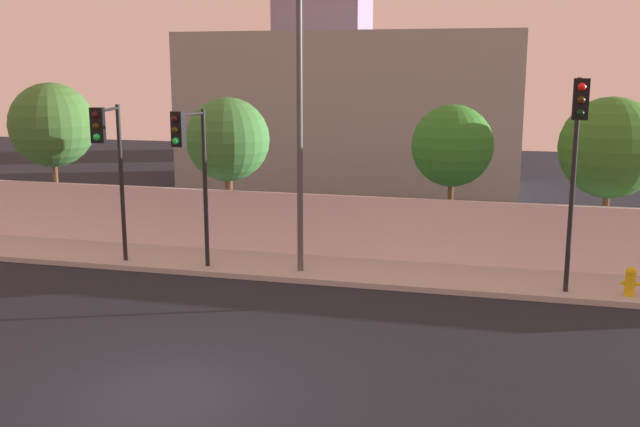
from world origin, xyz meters
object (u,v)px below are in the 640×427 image
at_px(traffic_light_center, 109,150).
at_px(fire_hydrant, 630,280).
at_px(roadside_tree_midright, 452,146).
at_px(roadside_tree_midleft, 228,140).
at_px(roadside_tree_rightmost, 610,148).
at_px(traffic_light_right, 577,141).
at_px(roadside_tree_leftmost, 52,125).
at_px(street_lamp_curbside, 300,112).
at_px(traffic_light_left, 190,155).

xyz_separation_m(traffic_light_center, fire_hydrant, (13.31, 0.84, -2.86)).
bearing_deg(roadside_tree_midright, roadside_tree_midleft, 180.00).
bearing_deg(roadside_tree_rightmost, traffic_light_right, -107.22).
relative_size(fire_hydrant, roadside_tree_midleft, 0.16).
bearing_deg(roadside_tree_rightmost, roadside_tree_leftmost, 180.00).
distance_m(traffic_light_center, roadside_tree_midleft, 4.57).
bearing_deg(roadside_tree_rightmost, roadside_tree_midleft, 180.00).
xyz_separation_m(traffic_light_center, traffic_light_right, (11.81, 0.20, 0.51)).
height_order(street_lamp_curbside, roadside_tree_leftmost, street_lamp_curbside).
xyz_separation_m(street_lamp_curbside, roadside_tree_midleft, (-3.34, 3.46, -1.13)).
bearing_deg(roadside_tree_leftmost, street_lamp_curbside, -19.79).
distance_m(traffic_light_right, roadside_tree_leftmost, 16.85).
bearing_deg(traffic_light_right, roadside_tree_midright, 127.51).
distance_m(roadside_tree_midleft, roadside_tree_midright, 6.99).
xyz_separation_m(street_lamp_curbside, fire_hydrant, (8.24, 0.08, -3.89)).
xyz_separation_m(traffic_light_center, street_lamp_curbside, (5.07, 0.77, 1.03)).
height_order(roadside_tree_midleft, roadside_tree_midright, roadside_tree_midleft).
bearing_deg(traffic_light_center, roadside_tree_midleft, 67.78).
bearing_deg(fire_hydrant, roadside_tree_leftmost, 169.26).
bearing_deg(roadside_tree_midleft, street_lamp_curbside, -45.99).
bearing_deg(traffic_light_center, roadside_tree_leftmost, 137.08).
bearing_deg(roadside_tree_rightmost, roadside_tree_midright, -180.00).
relative_size(traffic_light_left, street_lamp_curbside, 0.60).
bearing_deg(roadside_tree_leftmost, roadside_tree_midright, -0.00).
relative_size(traffic_light_right, roadside_tree_rightmost, 1.09).
bearing_deg(traffic_light_right, fire_hydrant, 23.20).
bearing_deg(traffic_light_left, roadside_tree_midleft, 97.31).
height_order(traffic_light_left, fire_hydrant, traffic_light_left).
height_order(traffic_light_left, street_lamp_curbside, street_lamp_curbside).
xyz_separation_m(roadside_tree_leftmost, roadside_tree_midleft, (6.27, 0.00, -0.34)).
bearing_deg(fire_hydrant, traffic_light_center, -176.37).
xyz_separation_m(traffic_light_right, fire_hydrant, (1.50, 0.64, -3.37)).
bearing_deg(fire_hydrant, street_lamp_curbside, -179.47).
xyz_separation_m(traffic_light_left, roadside_tree_midright, (6.48, 4.00, -0.02)).
bearing_deg(traffic_light_left, traffic_light_center, -174.14).
distance_m(traffic_light_left, traffic_light_center, 2.25).
bearing_deg(fire_hydrant, traffic_light_right, -156.80).
xyz_separation_m(street_lamp_curbside, roadside_tree_rightmost, (7.99, 3.46, -1.07)).
relative_size(traffic_light_center, fire_hydrant, 6.11).
distance_m(traffic_light_left, street_lamp_curbside, 3.09).
height_order(traffic_light_left, traffic_light_right, traffic_light_right).
bearing_deg(traffic_light_right, roadside_tree_rightmost, 72.78).
distance_m(street_lamp_curbside, roadside_tree_rightmost, 8.77).
relative_size(traffic_light_right, roadside_tree_midright, 1.15).
bearing_deg(fire_hydrant, roadside_tree_rightmost, 94.23).
xyz_separation_m(traffic_light_right, roadside_tree_leftmost, (-16.36, 4.03, -0.27)).
relative_size(traffic_light_center, roadside_tree_leftmost, 0.87).
relative_size(fire_hydrant, roadside_tree_rightmost, 0.15).
bearing_deg(roadside_tree_rightmost, fire_hydrant, -85.77).
relative_size(traffic_light_left, traffic_light_right, 0.83).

